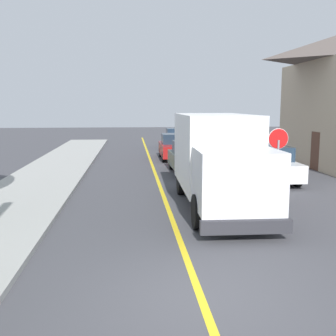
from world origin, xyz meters
name	(u,v)px	position (x,y,z in m)	size (l,w,h in m)	color
ground_plane	(202,301)	(0.00, 0.00, 0.00)	(120.00, 120.00, 0.00)	#424247
centre_line_yellow	(161,189)	(0.00, 10.00, 0.00)	(0.16, 56.00, 0.01)	gold
box_truck	(218,156)	(1.74, 6.86, 1.77)	(2.53, 7.22, 3.20)	white
parked_car_near	(189,158)	(1.79, 13.91, 0.79)	(1.90, 4.44, 1.67)	#4C564C
parked_car_mid	(174,147)	(1.61, 19.64, 0.79)	(1.83, 4.41, 1.67)	maroon
parked_car_far	(176,139)	(2.51, 26.30, 0.79)	(1.84, 4.42, 1.67)	#2D4793
parked_van_across	(270,165)	(5.20, 11.27, 0.79)	(1.84, 4.42, 1.67)	silver
stop_sign	(278,149)	(4.41, 8.22, 1.86)	(0.80, 0.10, 2.65)	gray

